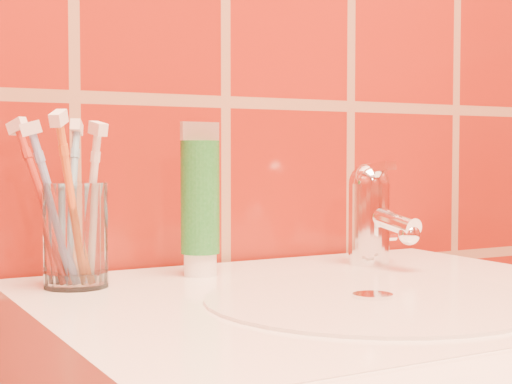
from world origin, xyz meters
TOP-DOWN VIEW (x-y plane):
  - glass_tumbler at (-0.21, 1.10)m, footprint 0.07×0.07m
  - toothpaste_tube at (-0.07, 1.11)m, footprint 0.05×0.04m
  - faucet at (0.14, 1.09)m, footprint 0.05×0.11m
  - toothbrush_0 at (-0.20, 1.09)m, footprint 0.05×0.09m
  - toothbrush_1 at (-0.21, 1.13)m, footprint 0.10×0.14m
  - toothbrush_2 at (-0.23, 1.10)m, footprint 0.09×0.08m
  - toothbrush_3 at (-0.24, 1.12)m, footprint 0.13×0.15m
  - toothbrush_4 at (-0.22, 1.08)m, footprint 0.12×0.13m

SIDE VIEW (x-z plane):
  - glass_tumbler at x=-0.21m, z-range 0.85..0.95m
  - faucet at x=0.14m, z-range 0.85..0.97m
  - toothpaste_tube at x=-0.07m, z-range 0.84..1.01m
  - toothbrush_0 at x=-0.20m, z-range 0.84..1.02m
  - toothbrush_2 at x=-0.23m, z-range 0.84..1.02m
  - toothbrush_3 at x=-0.24m, z-range 0.84..1.03m
  - toothbrush_1 at x=-0.21m, z-range 0.84..1.03m
  - toothbrush_4 at x=-0.22m, z-range 0.84..1.03m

